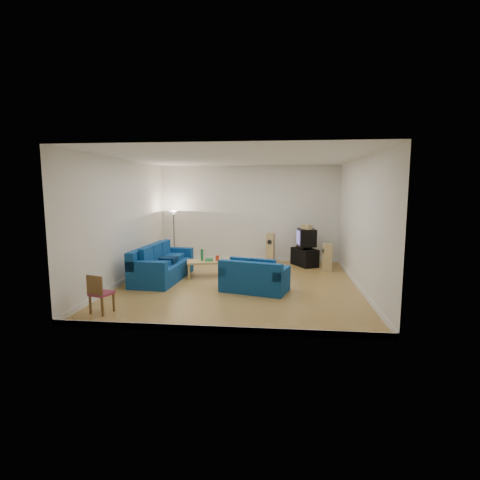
# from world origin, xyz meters

# --- Properties ---
(room) EXTENTS (6.01, 6.51, 3.21)m
(room) POSITION_xyz_m (0.00, 0.00, 1.54)
(room) COLOR brown
(room) RESTS_ON ground
(sofa_three_seat) EXTENTS (1.16, 2.41, 0.91)m
(sofa_three_seat) POSITION_xyz_m (-2.15, 0.33, 0.34)
(sofa_three_seat) COLOR navy
(sofa_three_seat) RESTS_ON ground
(sofa_loveseat) EXTENTS (1.72, 1.25, 0.77)m
(sofa_loveseat) POSITION_xyz_m (0.44, -0.60, 0.29)
(sofa_loveseat) COLOR navy
(sofa_loveseat) RESTS_ON ground
(coffee_table) EXTENTS (1.37, 0.90, 0.46)m
(coffee_table) POSITION_xyz_m (-0.89, 0.77, 0.40)
(coffee_table) COLOR tan
(coffee_table) RESTS_ON ground
(bottle) EXTENTS (0.08, 0.08, 0.32)m
(bottle) POSITION_xyz_m (-1.10, 0.77, 0.62)
(bottle) COLOR #197233
(bottle) RESTS_ON coffee_table
(tissue_box) EXTENTS (0.24, 0.17, 0.09)m
(tissue_box) POSITION_xyz_m (-0.89, 0.69, 0.50)
(tissue_box) COLOR green
(tissue_box) RESTS_ON coffee_table
(red_canister) EXTENTS (0.12, 0.12, 0.14)m
(red_canister) POSITION_xyz_m (-0.68, 0.79, 0.53)
(red_canister) COLOR red
(red_canister) RESTS_ON coffee_table
(remote) EXTENTS (0.17, 0.13, 0.02)m
(remote) POSITION_xyz_m (-0.52, 0.66, 0.47)
(remote) COLOR black
(remote) RESTS_ON coffee_table
(tv_stand) EXTENTS (0.88, 1.04, 0.55)m
(tv_stand) POSITION_xyz_m (1.84, 2.55, 0.28)
(tv_stand) COLOR black
(tv_stand) RESTS_ON ground
(av_receiver) EXTENTS (0.49, 0.51, 0.09)m
(av_receiver) POSITION_xyz_m (1.82, 2.60, 0.60)
(av_receiver) COLOR black
(av_receiver) RESTS_ON tv_stand
(television) EXTENTS (0.60, 0.75, 0.54)m
(television) POSITION_xyz_m (1.88, 2.53, 0.92)
(television) COLOR black
(television) RESTS_ON av_receiver
(centre_speaker) EXTENTS (0.34, 0.43, 0.14)m
(centre_speaker) POSITION_xyz_m (1.87, 2.50, 1.25)
(centre_speaker) COLOR tan
(centre_speaker) RESTS_ON television
(speaker_left) EXTENTS (0.28, 0.34, 1.01)m
(speaker_left) POSITION_xyz_m (0.75, 2.70, 0.51)
(speaker_left) COLOR tan
(speaker_left) RESTS_ON ground
(speaker_right) EXTENTS (0.28, 0.23, 0.84)m
(speaker_right) POSITION_xyz_m (2.45, 1.78, 0.42)
(speaker_right) COLOR tan
(speaker_right) RESTS_ON ground
(floor_lamp) EXTENTS (0.29, 0.29, 1.71)m
(floor_lamp) POSITION_xyz_m (-2.45, 2.70, 1.41)
(floor_lamp) COLOR black
(floor_lamp) RESTS_ON ground
(dining_chair) EXTENTS (0.47, 0.47, 0.79)m
(dining_chair) POSITION_xyz_m (-2.47, -2.52, 0.44)
(dining_chair) COLOR brown
(dining_chair) RESTS_ON ground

